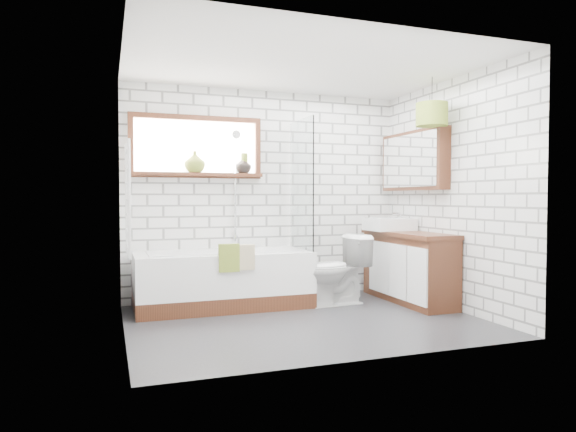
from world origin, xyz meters
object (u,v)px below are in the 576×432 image
object	(u,v)px
vanity	(408,267)
pendant	(432,115)
toilet	(334,270)
bathtub	(223,279)
basin	(389,224)

from	to	relation	value
vanity	pendant	distance (m)	1.76
toilet	pendant	world-z (taller)	pendant
bathtub	basin	distance (m)	2.13
bathtub	toilet	distance (m)	1.25
bathtub	basin	size ratio (longest dim) A/B	3.70
vanity	toilet	size ratio (longest dim) A/B	1.80
vanity	bathtub	bearing A→B (deg)	168.86
vanity	toilet	world-z (taller)	vanity
basin	toilet	world-z (taller)	basin
bathtub	basin	bearing A→B (deg)	-2.36
bathtub	pendant	xyz separation A→B (m)	(2.08, -0.88, 1.79)
basin	toilet	distance (m)	0.98
bathtub	pendant	distance (m)	2.88
toilet	pendant	xyz separation A→B (m)	(0.87, -0.59, 1.71)
basin	toilet	xyz separation A→B (m)	(-0.83, -0.20, -0.49)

